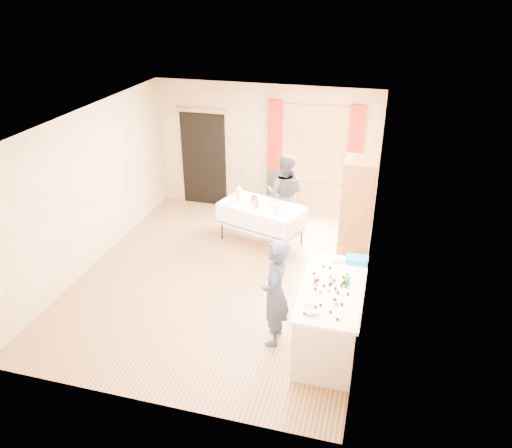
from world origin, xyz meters
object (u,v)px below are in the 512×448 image
(counter, at_px, (330,317))
(party_table, at_px, (262,220))
(cabinet, at_px, (357,213))
(woman, at_px, (285,194))
(chair, at_px, (277,204))
(girl, at_px, (275,293))

(counter, height_order, party_table, counter)
(cabinet, relative_size, party_table, 1.11)
(party_table, distance_m, woman, 0.73)
(cabinet, xyz_separation_m, chair, (-1.65, 1.40, -0.64))
(cabinet, height_order, counter, cabinet)
(chair, relative_size, woman, 0.62)
(counter, xyz_separation_m, party_table, (-1.58, 2.54, -0.01))
(girl, distance_m, woman, 3.26)
(counter, distance_m, party_table, 2.99)
(girl, height_order, woman, woman)
(girl, relative_size, woman, 1.00)
(counter, relative_size, chair, 1.77)
(party_table, height_order, woman, woman)
(woman, bearing_deg, girl, 103.27)
(cabinet, distance_m, woman, 1.63)
(cabinet, relative_size, woman, 1.22)
(cabinet, relative_size, counter, 1.11)
(counter, bearing_deg, woman, 112.28)
(cabinet, distance_m, party_table, 1.77)
(girl, bearing_deg, counter, 93.15)
(party_table, relative_size, chair, 1.78)
(counter, bearing_deg, chair, 112.96)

